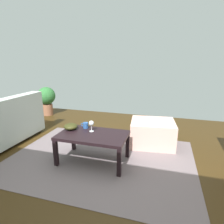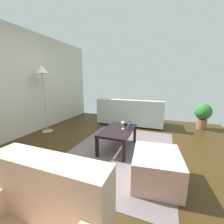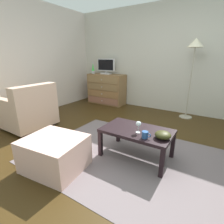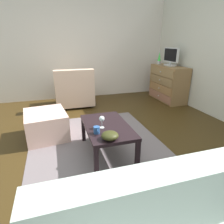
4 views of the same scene
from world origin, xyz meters
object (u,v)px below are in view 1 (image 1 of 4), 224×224
(bowl_decorative, at_px, (71,127))
(ottoman, at_px, (152,133))
(mug, at_px, (85,125))
(potted_plant, at_px, (47,98))
(wine_glass, at_px, (91,124))
(coffee_table, at_px, (93,137))

(bowl_decorative, xyz_separation_m, ottoman, (-1.11, -0.71, -0.25))
(bowl_decorative, relative_size, ottoman, 0.28)
(mug, bearing_deg, potted_plant, -42.36)
(wine_glass, relative_size, ottoman, 0.22)
(bowl_decorative, bearing_deg, coffee_table, 169.29)
(wine_glass, relative_size, bowl_decorative, 0.81)
(potted_plant, bearing_deg, ottoman, 159.07)
(coffee_table, xyz_separation_m, potted_plant, (2.00, -1.83, 0.08))
(mug, relative_size, bowl_decorative, 0.59)
(ottoman, xyz_separation_m, potted_plant, (2.74, -1.05, 0.23))
(coffee_table, bearing_deg, potted_plant, -42.48)
(ottoman, bearing_deg, potted_plant, -20.93)
(bowl_decorative, height_order, potted_plant, potted_plant)
(coffee_table, distance_m, wine_glass, 0.19)
(wine_glass, height_order, mug, wine_glass)
(bowl_decorative, bearing_deg, potted_plant, -47.19)
(coffee_table, height_order, mug, mug)
(mug, height_order, ottoman, mug)
(coffee_table, relative_size, bowl_decorative, 4.79)
(bowl_decorative, xyz_separation_m, potted_plant, (1.63, -1.76, -0.02))
(ottoman, bearing_deg, bowl_decorative, 32.76)
(coffee_table, bearing_deg, bowl_decorative, -10.71)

